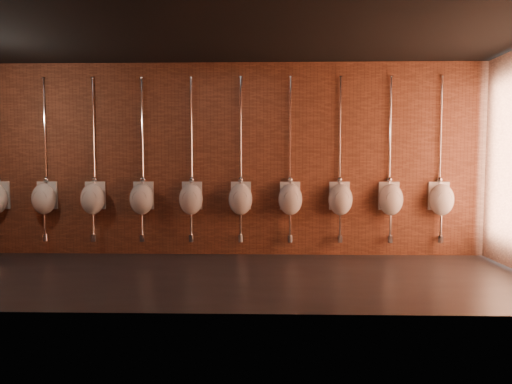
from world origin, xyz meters
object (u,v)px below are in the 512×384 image
urinal_6 (290,199)px  urinal_4 (191,198)px  urinal_1 (44,198)px  urinal_8 (391,199)px  urinal_9 (441,199)px  urinal_2 (93,198)px  urinal_5 (241,198)px  urinal_7 (340,199)px  urinal_3 (142,198)px

urinal_6 → urinal_4: bearing=180.0°
urinal_1 → urinal_8: 5.74m
urinal_9 → urinal_2: bearing=180.0°
urinal_2 → urinal_4: size_ratio=1.00×
urinal_4 → urinal_1: bearing=180.0°
urinal_2 → urinal_4: 1.64m
urinal_4 → urinal_9: same height
urinal_2 → urinal_5: same height
urinal_7 → urinal_8: (0.82, 0.00, 0.00)m
urinal_5 → urinal_7: bearing=0.0°
urinal_9 → urinal_8: bearing=180.0°
urinal_1 → urinal_9: (6.56, 0.00, 0.00)m
urinal_6 → urinal_7: (0.82, 0.00, 0.00)m
urinal_3 → urinal_4: (0.82, 0.00, 0.00)m
urinal_3 → urinal_5: 1.64m
urinal_3 → urinal_6: (2.46, 0.00, 0.00)m
urinal_2 → urinal_3: size_ratio=1.00×
urinal_3 → urinal_8: (4.10, 0.00, 0.00)m
urinal_9 → urinal_3: bearing=180.0°
urinal_5 → urinal_9: same height
urinal_2 → urinal_9: (5.74, 0.00, 0.00)m
urinal_5 → urinal_8: (2.46, 0.00, 0.00)m
urinal_4 → urinal_5: 0.82m
urinal_3 → urinal_7: size_ratio=1.00×
urinal_6 → urinal_7: same height
urinal_1 → urinal_9: bearing=0.0°
urinal_3 → urinal_5: bearing=0.0°
urinal_9 → urinal_7: bearing=180.0°
urinal_5 → urinal_6: (0.82, 0.00, 0.00)m
urinal_4 → urinal_3: bearing=180.0°
urinal_1 → urinal_7: size_ratio=1.00×
urinal_7 → urinal_9: bearing=0.0°
urinal_1 → urinal_5: size_ratio=1.00×
urinal_2 → urinal_8: 4.92m
urinal_1 → urinal_9: 6.56m
urinal_7 → urinal_9: same height
urinal_3 → urinal_8: 4.10m
urinal_2 → urinal_4: bearing=0.0°
urinal_6 → urinal_9: bearing=0.0°
urinal_2 → urinal_7: bearing=0.0°
urinal_6 → urinal_8: 1.64m
urinal_5 → urinal_9: 3.28m
urinal_3 → urinal_5: (1.64, 0.00, 0.00)m
urinal_8 → urinal_9: bearing=0.0°
urinal_6 → urinal_9: size_ratio=1.00×
urinal_3 → urinal_6: bearing=0.0°
urinal_4 → urinal_6: (1.64, 0.00, 0.00)m
urinal_8 → urinal_9: size_ratio=1.00×
urinal_2 → urinal_6: bearing=0.0°
urinal_2 → urinal_7: same height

